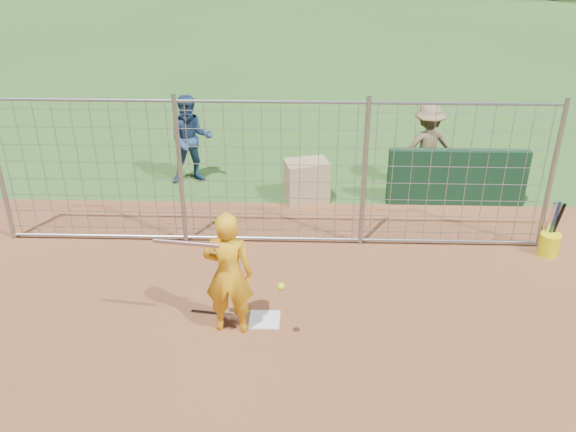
{
  "coord_description": "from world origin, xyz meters",
  "views": [
    {
      "loc": [
        0.56,
        -7.52,
        5.55
      ],
      "look_at": [
        0.3,
        0.8,
        1.15
      ],
      "focal_mm": 40.0,
      "sensor_mm": 36.0,
      "label": 1
    }
  ],
  "objects_px": {
    "bystander_a": "(191,140)",
    "bystander_c": "(427,146)",
    "equipment_bin": "(307,181)",
    "bucket_with_bats": "(550,241)",
    "batter": "(228,274)"
  },
  "relations": [
    {
      "from": "bystander_a",
      "to": "bystander_c",
      "type": "relative_size",
      "value": 1.06
    },
    {
      "from": "batter",
      "to": "bystander_c",
      "type": "relative_size",
      "value": 1.05
    },
    {
      "from": "bystander_c",
      "to": "equipment_bin",
      "type": "xyz_separation_m",
      "value": [
        -2.37,
        -0.7,
        -0.46
      ]
    },
    {
      "from": "equipment_bin",
      "to": "bucket_with_bats",
      "type": "relative_size",
      "value": 0.82
    },
    {
      "from": "batter",
      "to": "bucket_with_bats",
      "type": "distance_m",
      "value": 5.53
    },
    {
      "from": "batter",
      "to": "equipment_bin",
      "type": "relative_size",
      "value": 2.27
    },
    {
      "from": "bystander_a",
      "to": "equipment_bin",
      "type": "bearing_deg",
      "value": -32.47
    },
    {
      "from": "bystander_a",
      "to": "bucket_with_bats",
      "type": "distance_m",
      "value": 6.94
    },
    {
      "from": "bucket_with_bats",
      "to": "batter",
      "type": "bearing_deg",
      "value": -156.81
    },
    {
      "from": "batter",
      "to": "bystander_a",
      "type": "relative_size",
      "value": 1.0
    },
    {
      "from": "equipment_bin",
      "to": "bucket_with_bats",
      "type": "height_order",
      "value": "bucket_with_bats"
    },
    {
      "from": "bucket_with_bats",
      "to": "bystander_a",
      "type": "bearing_deg",
      "value": 156.9
    },
    {
      "from": "bystander_a",
      "to": "bucket_with_bats",
      "type": "bearing_deg",
      "value": -36.82
    },
    {
      "from": "batter",
      "to": "equipment_bin",
      "type": "height_order",
      "value": "batter"
    },
    {
      "from": "bystander_a",
      "to": "bystander_c",
      "type": "distance_m",
      "value": 4.7
    }
  ]
}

